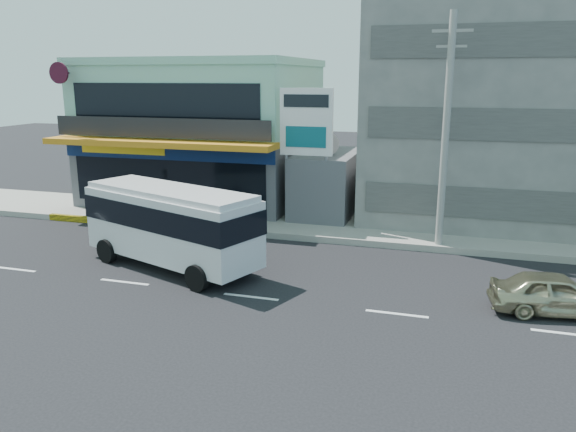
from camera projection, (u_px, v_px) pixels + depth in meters
The scene contains 11 objects.
ground at pixel (251, 297), 19.43m from camera, with size 120.00×120.00×0.00m, color black.
sidewalk at pixel (418, 233), 26.83m from camera, with size 70.00×5.00×0.30m, color gray.
shop_building at pixel (206, 135), 33.66m from camera, with size 12.40×11.70×8.00m.
concrete_building at pixel (532, 85), 28.89m from camera, with size 16.00×12.00×14.00m, color gray.
gap_structure at pixel (328, 185), 30.16m from camera, with size 3.00×6.00×3.50m, color #4D4D53.
satellite_dish at pixel (324, 154), 28.79m from camera, with size 1.50×1.50×0.15m, color slate.
billboard at pixel (306, 130), 26.93m from camera, with size 2.60×0.18×6.90m.
utility_pole_near at pixel (446, 133), 23.39m from camera, with size 1.60×0.30×10.00m.
minibus at pixel (171, 221), 21.97m from camera, with size 8.09×5.00×3.23m.
sedan at pixel (556, 293), 17.92m from camera, with size 1.62×4.03×1.37m, color #B0AB87.
motorcycle_rider at pixel (125, 213), 28.15m from camera, with size 1.90×1.28×2.30m.
Camera 1 is at (6.45, -17.04, 7.43)m, focal length 35.00 mm.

